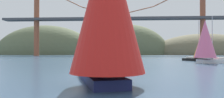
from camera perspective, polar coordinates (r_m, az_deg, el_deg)
ground_plane at (r=20.11m, az=-7.36°, el=-7.35°), size 360.00×360.00×0.00m
headland_left at (r=165.41m, az=-17.39°, el=-1.43°), size 74.01×44.00×43.12m
headland_center at (r=154.64m, az=3.89°, el=-1.52°), size 61.11×44.00×43.69m
headland_right at (r=164.55m, az=23.42°, el=-1.41°), size 75.86×44.00×29.74m
suspension_bridge at (r=116.10m, az=1.55°, el=8.34°), size 125.57×6.00×41.90m
sailboat_pink_spinnaker at (r=45.97m, az=23.89°, el=1.94°), size 8.57×5.23×9.37m
sailboat_crimson_sail at (r=73.97m, az=4.45°, el=1.88°), size 8.95×5.64×11.11m
sailboat_red_spinnaker at (r=14.36m, az=-1.39°, el=11.51°), size 6.30×10.00×11.98m
sailboat_orange_sail at (r=54.59m, az=23.39°, el=1.72°), size 7.57×8.82×9.94m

